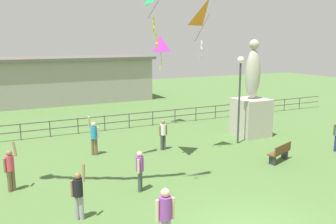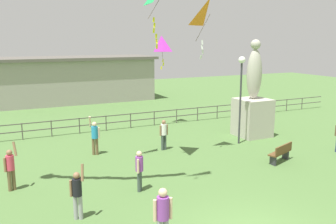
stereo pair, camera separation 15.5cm
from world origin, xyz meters
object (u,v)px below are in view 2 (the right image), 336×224
Objects in this scene: statue_monument at (253,107)px; kite_0 at (210,16)px; park_bench at (281,152)px; person_2 at (10,167)px; person_0 at (164,133)px; person_6 at (163,215)px; lamppost at (241,81)px; kite_4 at (161,45)px; person_5 at (139,168)px; person_3 at (77,192)px; person_1 at (95,135)px.

statue_monument is 7.01m from kite_0.
park_bench is 0.84× the size of person_2.
person_2 is at bearing -163.24° from person_0.
person_6 is (-9.62, -8.47, -0.70)m from statue_monument.
park_bench is at bearing -92.18° from lamppost.
person_2 is at bearing 119.96° from person_6.
lamppost is 4.45m from kite_0.
kite_0 is (-2.83, -1.31, 3.17)m from lamppost.
kite_4 is at bearing 100.83° from park_bench.
lamppost reaches higher than person_5.
person_1 is at bearing 71.04° from person_3.
statue_monument is 2.14× the size of kite_0.
lamppost is at bearing 43.13° from person_6.
person_5 is (-2.96, -4.26, -0.01)m from person_0.
person_0 is 8.97m from person_6.
kite_0 is at bearing -152.59° from statue_monument.
kite_0 is at bearing 1.20° from person_2.
statue_monument is at bearing 27.18° from person_3.
statue_monument is 3.57× the size of park_bench.
kite_0 is 1.25× the size of kite_4.
person_0 is 0.75× the size of kite_4.
person_6 is at bearing -136.87° from lamppost.
person_6 is at bearing -57.88° from person_3.
person_1 is 1.06× the size of person_3.
lamppost is 3.00× the size of person_0.
person_0 is at bearing 55.22° from person_5.
person_0 is at bearing 16.76° from person_2.
person_3 is at bearing -135.05° from person_0.
statue_monument is 2.68× the size of kite_4.
person_1 is (-7.37, 4.75, 0.50)m from park_bench.
kite_4 is at bearing 54.07° from person_3.
kite_0 reaches higher than person_1.
kite_0 is at bearing 27.91° from person_5.
kite_4 is (2.26, 5.20, 4.26)m from person_0.
person_1 is at bearing 169.39° from lamppost.
statue_monument is 3.05× the size of person_3.
park_bench is 0.89× the size of person_6.
park_bench is at bearing -112.34° from statue_monument.
person_3 is (-5.47, -5.46, 0.02)m from person_0.
statue_monument is 9.21m from person_1.
person_2 is (-7.23, -2.18, 0.03)m from person_0.
person_3 is 0.70× the size of kite_0.
person_1 is at bearing 177.62° from statue_monument.
statue_monument is 13.31m from person_2.
person_6 is at bearing -129.82° from kite_0.
lamppost reaches higher than person_0.
person_2 reaches higher than park_bench.
person_3 reaches higher than person_6.
kite_4 reaches higher than park_bench.
kite_4 is (9.49, 7.38, 4.23)m from person_2.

